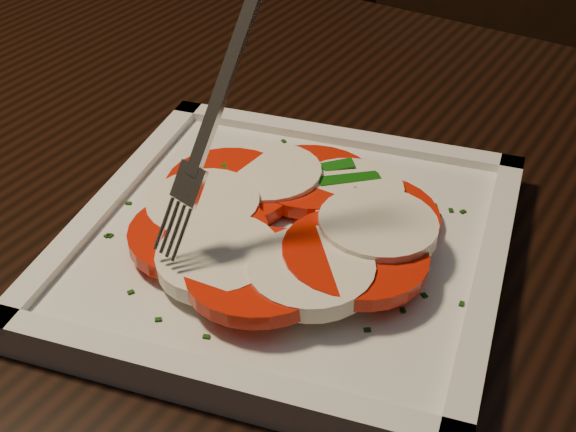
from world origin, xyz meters
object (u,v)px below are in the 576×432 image
Objects in this scene: plate at (288,247)px; table at (209,357)px; chair at (492,108)px; fork at (232,99)px.

table is at bearing -158.26° from plate.
chair is 3.80× the size of plate.
table is at bearing -91.09° from chair.
table is 0.66m from chair.
table is 1.35× the size of chair.
table is 0.21m from fork.
fork reaches higher than plate.
chair is 0.73m from fork.
chair reaches higher than plate.
chair is at bearing 106.15° from fork.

